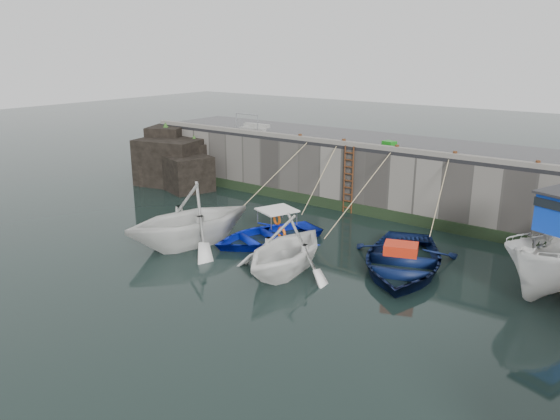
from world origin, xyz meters
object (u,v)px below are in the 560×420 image
Objects in this scene: bollard_b at (344,142)px; bollard_d at (455,155)px; bollard_a at (300,137)px; boat_near_navy at (401,269)px; fish_crate at (389,144)px; boat_near_blue at (267,241)px; bollard_c at (397,148)px; ladder at (348,180)px; boat_near_blacktrim at (286,271)px; bollard_e at (538,164)px; boat_near_white at (191,244)px.

bollard_d is at bearing 0.00° from bollard_b.
boat_near_navy is at bearing -32.89° from bollard_a.
bollard_b is (-1.99, -0.70, -0.00)m from fish_crate.
boat_near_blue is at bearing -90.84° from fish_crate.
bollard_a is 1.00× the size of bollard_c.
bollard_b is 1.00× the size of bollard_c.
fish_crate is 3.38m from bollard_d.
bollard_c is (0.71, -0.70, -0.00)m from fish_crate.
ladder reaches higher than boat_near_blacktrim.
boat_near_blue is at bearing 133.99° from boat_near_blacktrim.
bollard_a is (-2.40, 5.78, 3.30)m from boat_near_blue.
bollard_c is at bearing 0.00° from bollard_a.
boat_near_blue is 8.57m from bollard_d.
boat_near_blue is 16.63× the size of bollard_d.
bollard_a is 5.20m from bollard_c.
bollard_e reaches higher than ladder.
boat_near_navy is at bearing 33.61° from boat_near_blacktrim.
boat_near_blacktrim is (1.87, -7.50, -1.59)m from ladder.
boat_near_navy is 20.30× the size of bollard_c.
boat_near_blacktrim is 0.79× the size of boat_near_navy.
bollard_e is (8.60, 5.78, 3.30)m from boat_near_blue.
boat_near_blacktrim is at bearing -73.16° from bollard_b.
bollard_a is 2.50m from bollard_b.
boat_near_white is 13.78m from bollard_e.
fish_crate is at bearing 19.42° from bollard_b.
boat_near_navy is 20.30× the size of bollard_d.
bollard_e is at bearing 0.00° from bollard_b.
boat_near_blue is 7.22m from bollard_c.
boat_near_blue is at bearing 59.68° from boat_near_white.
boat_near_blacktrim is (2.47, -2.05, 0.00)m from boat_near_blue.
fish_crate is at bearing 34.84° from ladder.
bollard_a is at bearing 127.62° from boat_near_navy.
bollard_b is at bearing 180.00° from bollard_d.
bollard_d is (5.30, 0.00, 0.00)m from bollard_b.
boat_near_white reaches higher than boat_near_blacktrim.
bollard_c is (-2.83, 5.19, 3.30)m from boat_near_navy.
bollard_a reaches higher than boat_near_blacktrim.
bollard_e is at bearing 51.97° from boat_near_white.
bollard_d is (2.93, 7.83, 3.30)m from boat_near_blacktrim.
fish_crate reaches higher than bollard_e.
bollard_a and bollard_c have the same top height.
bollard_c is at bearing 180.00° from bollard_d.
boat_near_blacktrim reaches higher than boat_near_navy.
ladder is 0.56× the size of boat_near_navy.
bollard_d is 3.20m from bollard_e.
bollard_d is (-0.23, 5.19, 3.30)m from boat_near_navy.
ladder is at bearing 116.51° from boat_near_navy.
boat_near_white is 19.03× the size of bollard_a.
boat_near_white is 19.03× the size of bollard_d.
bollard_a is at bearing 180.00° from bollard_c.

